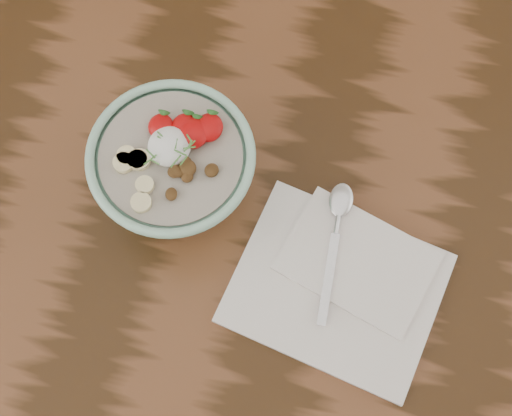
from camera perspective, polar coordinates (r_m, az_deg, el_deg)
The scene contains 4 objects.
table at distance 95.00cm, azimuth -9.46°, elevation -2.92°, with size 160.00×90.00×75.00cm.
breakfast_bowl at distance 80.92cm, azimuth -6.54°, elevation 3.15°, with size 18.49×18.49×12.15cm.
napkin at distance 82.92cm, azimuth 6.80°, elevation -5.94°, with size 26.01×22.71×1.41cm.
spoon at distance 83.64cm, azimuth 6.58°, elevation -0.90°, with size 3.07×17.24×0.90cm.
Camera 1 is at (20.91, -21.02, 155.96)cm, focal length 50.00 mm.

